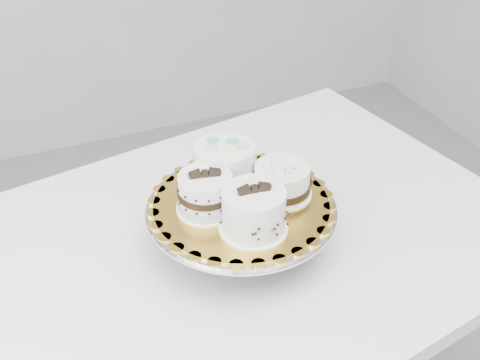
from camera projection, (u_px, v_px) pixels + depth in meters
name	position (u px, v px, depth m)	size (l,w,h in m)	color
table	(224.00, 271.00, 1.20)	(1.30, 0.98, 0.75)	white
cake_stand	(241.00, 218.00, 1.11)	(0.35, 0.35, 0.09)	gray
cake_board	(241.00, 204.00, 1.09)	(0.32, 0.32, 0.00)	gold
cake_swirl	(254.00, 211.00, 1.01)	(0.12, 0.12, 0.10)	white
cake_banded	(206.00, 194.00, 1.06)	(0.11, 0.11, 0.09)	white
cake_dots	(225.00, 165.00, 1.12)	(0.13, 0.13, 0.08)	white
cake_ribbon	(282.00, 181.00, 1.10)	(0.12, 0.11, 0.06)	white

